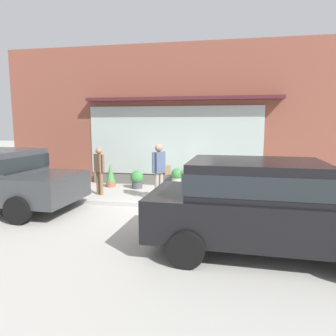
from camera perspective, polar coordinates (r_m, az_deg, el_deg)
The scene contains 11 objects.
ground_plane at distance 8.84m, azimuth -0.35°, elevation -6.97°, with size 60.00×60.00×0.00m, color #B2AFA8.
curb_strip at distance 8.64m, azimuth -0.60°, elevation -6.93°, with size 14.00×0.24×0.12m, color #B2B2AD.
storefront at distance 11.69m, azimuth 2.59°, elevation 9.40°, with size 14.00×0.81×5.23m.
fire_hydrant at distance 9.31m, azimuth 3.17°, elevation -3.13°, with size 0.44×0.41×0.97m.
pedestrian_with_handbag at distance 9.28m, azimuth -1.60°, elevation 0.11°, with size 0.49×0.59×1.71m.
pedestrian_passerby at distance 10.27m, azimuth -12.61°, elevation 0.07°, with size 0.43×0.32×1.55m.
parked_car_black at distance 5.79m, azimuth 16.97°, elevation -5.94°, with size 4.26×2.21×1.67m.
potted_plant_trailing_edge at distance 11.26m, azimuth 1.65°, elevation -1.79°, with size 0.42×0.42×0.71m.
potted_plant_window_center at distance 12.78m, azimuth -20.28°, elevation -1.39°, with size 0.34×0.34×0.55m.
potted_plant_near_hydrant at distance 11.16m, azimuth -5.77°, elevation -2.04°, with size 0.48×0.48×0.64m.
potted_plant_window_left at distance 11.56m, azimuth -10.57°, elevation -1.38°, with size 0.35×0.35×0.88m.
Camera 1 is at (1.61, -8.38, 2.31)m, focal length 32.92 mm.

